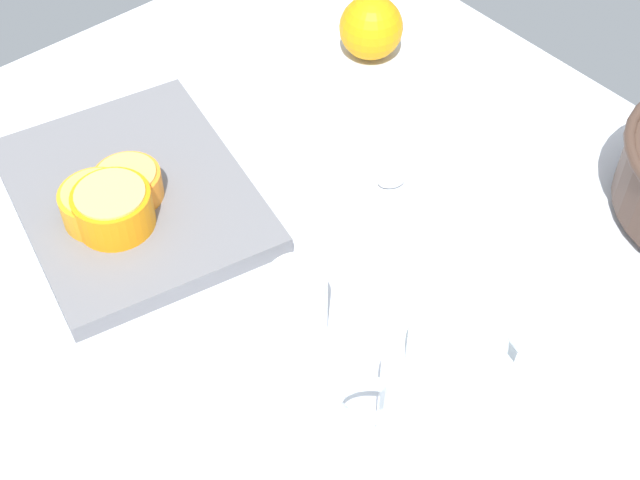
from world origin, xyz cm
name	(u,v)px	position (x,y,z in cm)	size (l,w,h in cm)	color
ground_plane	(309,310)	(0.00, 0.00, -1.50)	(111.88, 102.10, 3.00)	silver
juice_pitcher	(443,408)	(19.97, -1.78, 6.32)	(12.44, 13.64, 17.39)	white
juice_glass	(298,305)	(2.00, -3.02, 3.89)	(5.73, 5.73, 8.46)	white
cutting_board	(133,195)	(-23.59, -5.99, 1.11)	(30.83, 24.26, 2.23)	slate
orange_half_0	(128,184)	(-22.66, -6.66, 3.98)	(7.39, 7.39, 3.57)	orange
orange_half_1	(113,208)	(-20.08, -10.03, 4.53)	(8.40, 8.40, 4.67)	orange
orange_half_2	(97,204)	(-22.01, -10.88, 4.23)	(7.80, 7.80, 4.08)	orange
loose_orange_0	(371,28)	(-26.66, 32.81, 4.18)	(8.36, 8.36, 8.36)	orange
spoon	(365,187)	(-8.28, 15.18, 0.43)	(7.26, 13.94, 1.00)	silver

